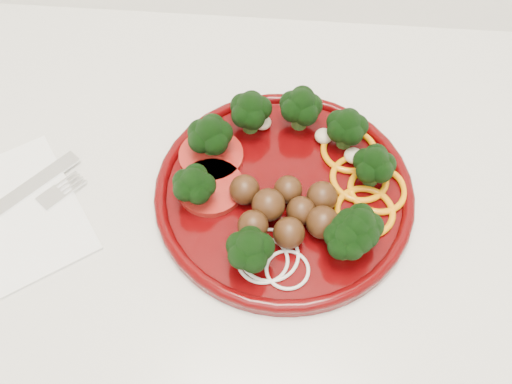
{
  "coord_description": "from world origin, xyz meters",
  "views": [
    {
      "loc": [
        -0.05,
        1.35,
        1.43
      ],
      "look_at": [
        -0.07,
        1.69,
        0.92
      ],
      "focal_mm": 40.0,
      "sensor_mm": 36.0,
      "label": 1
    }
  ],
  "objects": [
    {
      "name": "counter",
      "position": [
        0.0,
        1.7,
        0.45
      ],
      "size": [
        2.4,
        0.6,
        0.9
      ],
      "color": "silver",
      "rests_on": "ground"
    },
    {
      "name": "plate",
      "position": [
        -0.04,
        1.7,
        0.92
      ],
      "size": [
        0.29,
        0.29,
        0.06
      ],
      "rotation": [
        0.0,
        0.0,
        -0.13
      ],
      "color": "#3F0304",
      "rests_on": "counter"
    }
  ]
}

